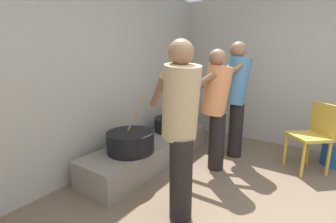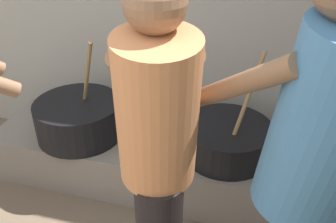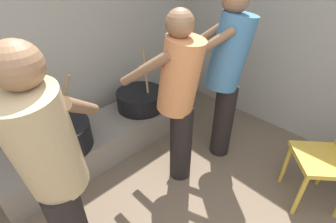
% 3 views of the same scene
% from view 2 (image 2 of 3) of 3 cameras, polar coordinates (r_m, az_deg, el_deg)
% --- Properties ---
extents(hearth_ledge, '(2.15, 0.60, 0.33)m').
position_cam_2_polar(hearth_ledge, '(2.50, -2.48, -7.62)').
color(hearth_ledge, slate).
rests_on(hearth_ledge, ground_plane).
extents(cooking_pot_main, '(0.54, 0.54, 0.66)m').
position_cam_2_polar(cooking_pot_main, '(2.26, 9.16, -4.31)').
color(cooking_pot_main, black).
rests_on(cooking_pot_main, hearth_ledge).
extents(cooking_pot_secondary, '(0.56, 0.56, 0.70)m').
position_cam_2_polar(cooking_pot_secondary, '(2.47, -13.75, -1.04)').
color(cooking_pot_secondary, black).
rests_on(cooking_pot_secondary, hearth_ledge).
extents(cook_in_orange_shirt, '(0.52, 0.71, 1.53)m').
position_cam_2_polar(cook_in_orange_shirt, '(1.40, -1.62, -6.15)').
color(cook_in_orange_shirt, black).
rests_on(cook_in_orange_shirt, ground_plane).
extents(cook_in_blue_shirt, '(0.70, 0.71, 1.65)m').
position_cam_2_polar(cook_in_blue_shirt, '(1.27, 21.43, -8.87)').
color(cook_in_blue_shirt, black).
rests_on(cook_in_blue_shirt, ground_plane).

